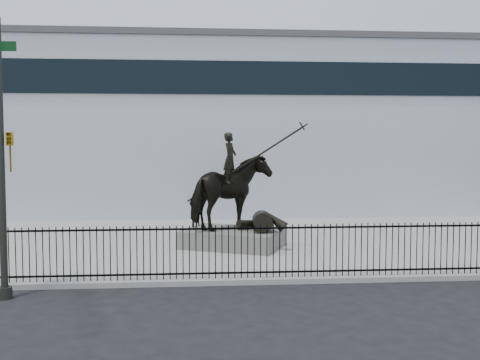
{
  "coord_description": "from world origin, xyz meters",
  "views": [
    {
      "loc": [
        -2.21,
        -14.15,
        3.98
      ],
      "look_at": [
        -0.57,
        6.0,
        2.57
      ],
      "focal_mm": 42.0,
      "sensor_mm": 36.0,
      "label": 1
    }
  ],
  "objects": [
    {
      "name": "equestrian_statue",
      "position": [
        -0.78,
        5.84,
        2.11
      ],
      "size": [
        3.99,
        3.38,
        3.67
      ],
      "rotation": [
        0.0,
        0.0,
        -0.42
      ],
      "color": "black",
      "rests_on": "statue_plinth"
    },
    {
      "name": "statue_plinth",
      "position": [
        -0.84,
        5.87,
        0.47
      ],
      "size": [
        4.04,
        3.5,
        0.63
      ],
      "primitive_type": "cube",
      "rotation": [
        0.0,
        0.0,
        -0.42
      ],
      "color": "#55514D",
      "rests_on": "plaza"
    },
    {
      "name": "building",
      "position": [
        0.0,
        20.0,
        4.5
      ],
      "size": [
        44.0,
        14.0,
        9.0
      ],
      "primitive_type": "cube",
      "color": "silver",
      "rests_on": "ground"
    },
    {
      "name": "picket_fence",
      "position": [
        0.0,
        1.25,
        0.9
      ],
      "size": [
        22.1,
        0.1,
        1.5
      ],
      "color": "black",
      "rests_on": "plaza"
    },
    {
      "name": "plaza",
      "position": [
        0.0,
        7.0,
        0.07
      ],
      "size": [
        30.0,
        12.0,
        0.15
      ],
      "primitive_type": "cube",
      "color": "gray",
      "rests_on": "ground"
    },
    {
      "name": "ground",
      "position": [
        0.0,
        0.0,
        0.0
      ],
      "size": [
        120.0,
        120.0,
        0.0
      ],
      "primitive_type": "plane",
      "color": "black",
      "rests_on": "ground"
    }
  ]
}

